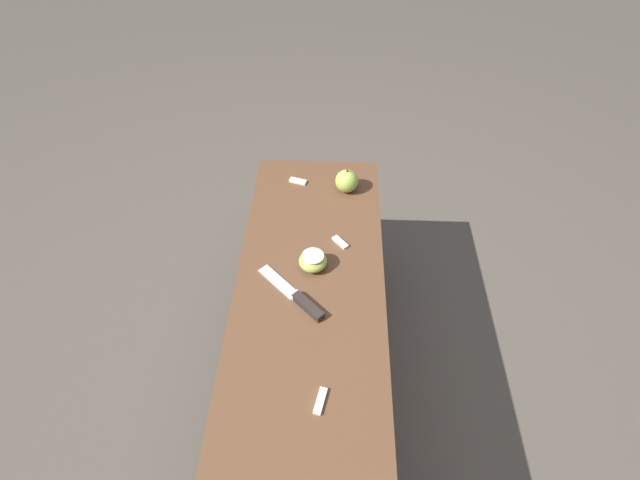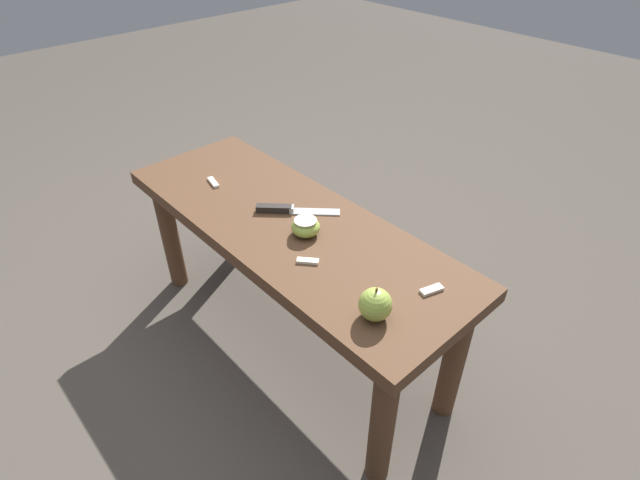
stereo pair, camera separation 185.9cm
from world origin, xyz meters
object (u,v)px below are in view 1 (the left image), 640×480
(knife, at_px, (299,299))
(apple_whole, at_px, (347,181))
(wooden_bench, at_px, (310,307))
(apple_cut, at_px, (313,261))

(knife, relative_size, apple_whole, 2.26)
(wooden_bench, height_order, apple_cut, apple_cut)
(apple_cut, bearing_deg, wooden_bench, 176.12)
(apple_whole, relative_size, apple_cut, 1.08)
(apple_whole, bearing_deg, apple_cut, 164.65)
(apple_cut, bearing_deg, apple_whole, -15.35)
(knife, distance_m, apple_whole, 0.47)
(wooden_bench, xyz_separation_m, knife, (-0.04, 0.02, 0.09))
(knife, xyz_separation_m, apple_whole, (0.45, -0.12, 0.03))
(knife, bearing_deg, wooden_bench, -75.09)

